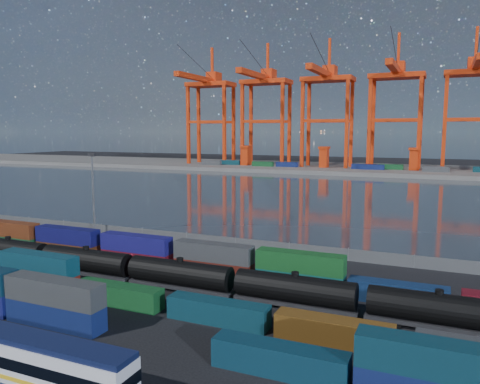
% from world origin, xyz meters
% --- Properties ---
extents(ground, '(700.00, 700.00, 0.00)m').
position_xyz_m(ground, '(0.00, 0.00, 0.00)').
color(ground, black).
rests_on(ground, ground).
extents(harbor_water, '(700.00, 700.00, 0.00)m').
position_xyz_m(harbor_water, '(0.00, 105.00, 0.01)').
color(harbor_water, '#28313B').
rests_on(harbor_water, ground).
extents(far_quay, '(700.00, 70.00, 2.00)m').
position_xyz_m(far_quay, '(0.00, 210.00, 1.00)').
color(far_quay, '#514F4C').
rests_on(far_quay, ground).
extents(distant_mountains, '(2470.00, 1100.00, 520.00)m').
position_xyz_m(distant_mountains, '(63.02, 1600.00, 220.29)').
color(distant_mountains, '#1E2630').
rests_on(distant_mountains, ground).
extents(container_row_south, '(127.41, 2.43, 5.19)m').
position_xyz_m(container_row_south, '(8.62, -10.31, 2.09)').
color(container_row_south, '#3D3F41').
rests_on(container_row_south, ground).
extents(container_row_mid, '(140.08, 2.36, 5.04)m').
position_xyz_m(container_row_mid, '(8.74, -2.63, 1.51)').
color(container_row_mid, '#393C3D').
rests_on(container_row_mid, ground).
extents(container_row_north, '(141.53, 2.39, 5.09)m').
position_xyz_m(container_row_north, '(-6.21, 11.33, 2.12)').
color(container_row_north, navy).
rests_on(container_row_north, ground).
extents(tanker_string, '(123.30, 3.18, 4.55)m').
position_xyz_m(tanker_string, '(-5.12, 4.40, 2.28)').
color(tanker_string, black).
rests_on(tanker_string, ground).
extents(waterfront_fence, '(160.12, 0.12, 2.20)m').
position_xyz_m(waterfront_fence, '(-0.00, 28.00, 1.00)').
color(waterfront_fence, '#595B5E').
rests_on(waterfront_fence, ground).
extents(yard_light_mast, '(1.60, 0.40, 16.60)m').
position_xyz_m(yard_light_mast, '(-30.00, 26.00, 9.30)').
color(yard_light_mast, slate).
rests_on(yard_light_mast, ground).
extents(gantry_cranes, '(201.96, 51.77, 70.10)m').
position_xyz_m(gantry_cranes, '(-7.50, 203.14, 42.97)').
color(gantry_cranes, red).
rests_on(gantry_cranes, ground).
extents(quay_containers, '(172.58, 10.99, 2.60)m').
position_xyz_m(quay_containers, '(-11.00, 195.46, 3.30)').
color(quay_containers, navy).
rests_on(quay_containers, far_quay).
extents(straddle_carriers, '(140.00, 7.00, 11.10)m').
position_xyz_m(straddle_carriers, '(-2.50, 200.00, 7.82)').
color(straddle_carriers, red).
rests_on(straddle_carriers, far_quay).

